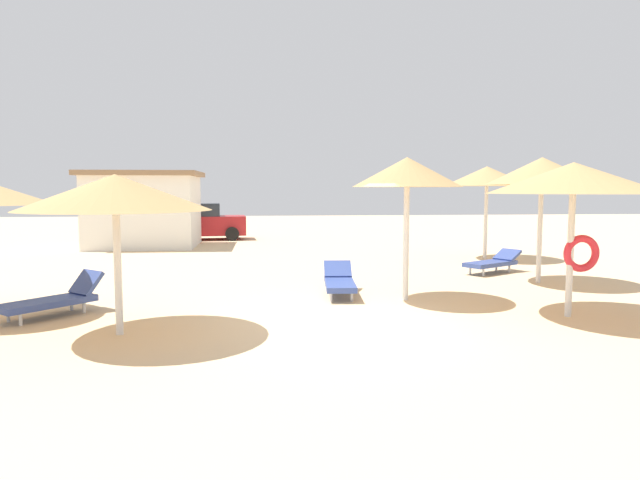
{
  "coord_description": "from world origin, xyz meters",
  "views": [
    {
      "loc": [
        -1.29,
        -9.82,
        2.38
      ],
      "look_at": [
        0.0,
        3.0,
        1.2
      ],
      "focal_mm": 31.12,
      "sensor_mm": 36.0,
      "label": 1
    }
  ],
  "objects_px": {
    "parasol_0": "(115,193)",
    "parasol_6": "(487,176)",
    "parasol_4": "(407,173)",
    "beach_cabana": "(145,209)",
    "lounger_3": "(493,262)",
    "bench_0": "(105,240)",
    "parasol_3": "(542,171)",
    "parasol_7": "(574,179)",
    "lounger_4": "(339,281)",
    "parked_car": "(201,222)",
    "lounger_0": "(54,299)"
  },
  "relations": [
    {
      "from": "parked_car",
      "to": "beach_cabana",
      "type": "bearing_deg",
      "value": -123.11
    },
    {
      "from": "lounger_4",
      "to": "parked_car",
      "type": "bearing_deg",
      "value": 107.86
    },
    {
      "from": "parasol_0",
      "to": "lounger_0",
      "type": "height_order",
      "value": "parasol_0"
    },
    {
      "from": "parasol_7",
      "to": "lounger_4",
      "type": "relative_size",
      "value": 1.59
    },
    {
      "from": "parasol_7",
      "to": "parasol_4",
      "type": "bearing_deg",
      "value": 145.28
    },
    {
      "from": "parasol_4",
      "to": "bench_0",
      "type": "bearing_deg",
      "value": 129.29
    },
    {
      "from": "bench_0",
      "to": "beach_cabana",
      "type": "height_order",
      "value": "beach_cabana"
    },
    {
      "from": "lounger_0",
      "to": "parasol_6",
      "type": "bearing_deg",
      "value": 33.44
    },
    {
      "from": "lounger_4",
      "to": "bench_0",
      "type": "relative_size",
      "value": 1.26
    },
    {
      "from": "parasol_0",
      "to": "beach_cabana",
      "type": "relative_size",
      "value": 0.66
    },
    {
      "from": "lounger_4",
      "to": "lounger_0",
      "type": "bearing_deg",
      "value": -164.77
    },
    {
      "from": "parasol_7",
      "to": "beach_cabana",
      "type": "bearing_deg",
      "value": 127.44
    },
    {
      "from": "parasol_7",
      "to": "beach_cabana",
      "type": "xyz_separation_m",
      "value": [
        -10.6,
        13.85,
        -0.99
      ]
    },
    {
      "from": "beach_cabana",
      "to": "parasol_3",
      "type": "bearing_deg",
      "value": -40.54
    },
    {
      "from": "parked_car",
      "to": "beach_cabana",
      "type": "height_order",
      "value": "beach_cabana"
    },
    {
      "from": "beach_cabana",
      "to": "lounger_3",
      "type": "bearing_deg",
      "value": -36.6
    },
    {
      "from": "lounger_3",
      "to": "parasol_3",
      "type": "bearing_deg",
      "value": -74.24
    },
    {
      "from": "parasol_6",
      "to": "beach_cabana",
      "type": "bearing_deg",
      "value": 157.08
    },
    {
      "from": "parasol_0",
      "to": "lounger_4",
      "type": "distance_m",
      "value": 5.43
    },
    {
      "from": "bench_0",
      "to": "parasol_3",
      "type": "bearing_deg",
      "value": -35.98
    },
    {
      "from": "lounger_3",
      "to": "lounger_4",
      "type": "xyz_separation_m",
      "value": [
        -4.82,
        -2.86,
        0.0
      ]
    },
    {
      "from": "parasol_4",
      "to": "beach_cabana",
      "type": "distance_m",
      "value": 14.46
    },
    {
      "from": "parasol_3",
      "to": "beach_cabana",
      "type": "bearing_deg",
      "value": 139.46
    },
    {
      "from": "parasol_7",
      "to": "lounger_4",
      "type": "xyz_separation_m",
      "value": [
        -4.0,
        2.51,
        -2.25
      ]
    },
    {
      "from": "parasol_0",
      "to": "parked_car",
      "type": "distance_m",
      "value": 17.45
    },
    {
      "from": "bench_0",
      "to": "beach_cabana",
      "type": "bearing_deg",
      "value": 15.89
    },
    {
      "from": "lounger_3",
      "to": "bench_0",
      "type": "xyz_separation_m",
      "value": [
        -12.95,
        8.05,
        0.04
      ]
    },
    {
      "from": "lounger_0",
      "to": "beach_cabana",
      "type": "xyz_separation_m",
      "value": [
        -1.0,
        12.87,
        1.25
      ]
    },
    {
      "from": "parasol_7",
      "to": "bench_0",
      "type": "bearing_deg",
      "value": 132.11
    },
    {
      "from": "lounger_3",
      "to": "beach_cabana",
      "type": "xyz_separation_m",
      "value": [
        -11.42,
        8.48,
        1.27
      ]
    },
    {
      "from": "parasol_4",
      "to": "parasol_6",
      "type": "distance_m",
      "value": 8.12
    },
    {
      "from": "beach_cabana",
      "to": "parasol_0",
      "type": "bearing_deg",
      "value": -79.91
    },
    {
      "from": "parasol_0",
      "to": "parasol_7",
      "type": "bearing_deg",
      "value": 3.52
    },
    {
      "from": "lounger_3",
      "to": "bench_0",
      "type": "height_order",
      "value": "lounger_3"
    },
    {
      "from": "lounger_4",
      "to": "bench_0",
      "type": "xyz_separation_m",
      "value": [
        -8.13,
        10.91,
        0.03
      ]
    },
    {
      "from": "parasol_3",
      "to": "beach_cabana",
      "type": "distance_m",
      "value": 15.71
    },
    {
      "from": "parasol_0",
      "to": "parasol_7",
      "type": "height_order",
      "value": "parasol_7"
    },
    {
      "from": "parasol_7",
      "to": "beach_cabana",
      "type": "distance_m",
      "value": 17.47
    },
    {
      "from": "parasol_3",
      "to": "parasol_0",
      "type": "bearing_deg",
      "value": -155.97
    },
    {
      "from": "parasol_4",
      "to": "lounger_0",
      "type": "distance_m",
      "value": 7.41
    },
    {
      "from": "beach_cabana",
      "to": "bench_0",
      "type": "bearing_deg",
      "value": -164.11
    },
    {
      "from": "parasol_0",
      "to": "parasol_3",
      "type": "relative_size",
      "value": 0.96
    },
    {
      "from": "lounger_4",
      "to": "beach_cabana",
      "type": "relative_size",
      "value": 0.42
    },
    {
      "from": "parasol_0",
      "to": "parasol_6",
      "type": "distance_m",
      "value": 13.46
    },
    {
      "from": "parasol_0",
      "to": "beach_cabana",
      "type": "bearing_deg",
      "value": 100.09
    },
    {
      "from": "parked_car",
      "to": "beach_cabana",
      "type": "xyz_separation_m",
      "value": [
        -1.97,
        -3.03,
        0.75
      ]
    },
    {
      "from": "parasol_6",
      "to": "lounger_0",
      "type": "relative_size",
      "value": 1.74
    },
    {
      "from": "bench_0",
      "to": "parasol_0",
      "type": "bearing_deg",
      "value": -73.67
    },
    {
      "from": "parasol_4",
      "to": "lounger_4",
      "type": "distance_m",
      "value": 2.85
    },
    {
      "from": "lounger_3",
      "to": "parasol_0",
      "type": "bearing_deg",
      "value": -146.54
    }
  ]
}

